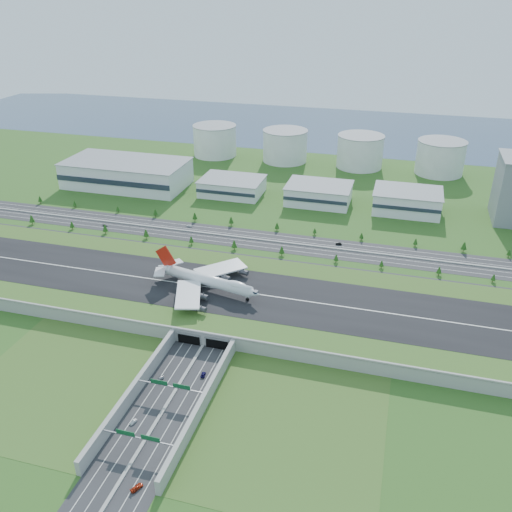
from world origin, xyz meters
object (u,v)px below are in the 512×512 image
(car_4, at_px, (105,225))
(car_5, at_px, (339,244))
(fuel_tank_a, at_px, (215,141))
(car_3, at_px, (137,487))
(car_7, at_px, (189,226))
(car_0, at_px, (160,378))
(car_1, at_px, (133,422))
(car_2, at_px, (203,375))
(boeing_747, at_px, (207,280))

(car_4, xyz_separation_m, car_5, (196.06, 17.18, -0.04))
(fuel_tank_a, bearing_deg, car_3, -74.39)
(car_3, height_order, car_7, car_3)
(car_0, bearing_deg, car_5, 90.80)
(fuel_tank_a, xyz_separation_m, car_5, (176.19, -206.77, -16.58))
(car_5, bearing_deg, car_1, -28.44)
(car_1, relative_size, car_2, 0.84)
(boeing_747, xyz_separation_m, car_7, (-56.38, 106.85, -13.96))
(car_1, bearing_deg, fuel_tank_a, 121.36)
(fuel_tank_a, height_order, boeing_747, fuel_tank_a)
(car_3, distance_m, car_5, 257.03)
(car_2, xyz_separation_m, car_3, (-1.03, -74.45, 0.16))
(car_0, height_order, car_5, car_0)
(car_4, height_order, car_5, car_4)
(boeing_747, xyz_separation_m, car_1, (4.37, -113.51, -14.06))
(car_3, height_order, car_4, car_4)
(car_4, relative_size, car_7, 0.92)
(car_1, bearing_deg, car_5, 90.04)
(fuel_tank_a, xyz_separation_m, car_0, (108.70, -394.03, -16.58))
(fuel_tank_a, height_order, car_3, fuel_tank_a)
(car_3, distance_m, car_7, 265.86)
(boeing_747, bearing_deg, fuel_tank_a, 121.21)
(fuel_tank_a, relative_size, car_1, 12.35)
(car_2, relative_size, car_3, 0.84)
(car_1, height_order, car_3, car_3)
(fuel_tank_a, relative_size, car_2, 10.38)
(car_3, distance_m, car_4, 278.12)
(car_0, height_order, car_3, car_3)
(boeing_747, xyz_separation_m, car_2, (23.96, -72.45, -14.06))
(car_0, bearing_deg, car_7, 128.19)
(car_2, xyz_separation_m, car_4, (-149.21, 160.90, 0.17))
(boeing_747, height_order, car_3, boeing_747)
(car_4, bearing_deg, car_1, -132.20)
(car_0, distance_m, car_1, 31.90)
(car_5, relative_size, car_7, 0.91)
(boeing_747, distance_m, car_5, 127.92)
(car_2, bearing_deg, car_4, -55.84)
(car_4, bearing_deg, boeing_747, -110.12)
(boeing_747, distance_m, car_4, 153.96)
(car_1, distance_m, car_5, 228.99)
(car_0, distance_m, car_5, 199.04)
(car_1, distance_m, car_4, 239.98)
(car_0, height_order, car_4, car_4)
(car_4, bearing_deg, fuel_tank_a, 10.04)
(car_1, height_order, car_4, car_4)
(car_5, height_order, car_7, car_5)
(car_4, distance_m, car_5, 196.81)
(car_1, xyz_separation_m, car_7, (-60.74, 220.36, 0.10))
(car_5, bearing_deg, car_4, -96.57)
(car_1, distance_m, car_3, 38.20)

